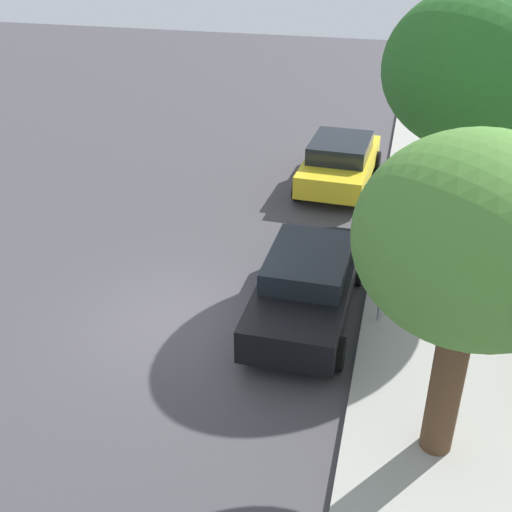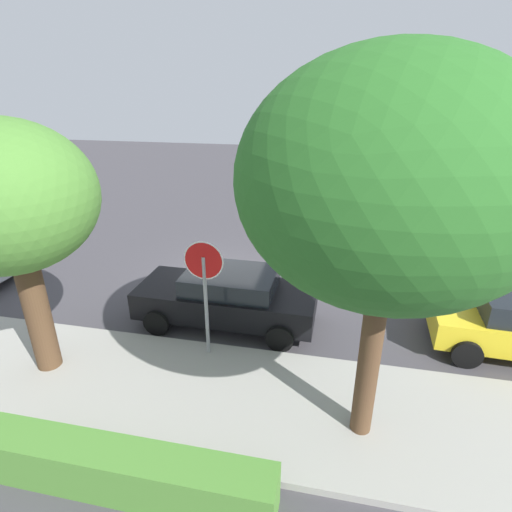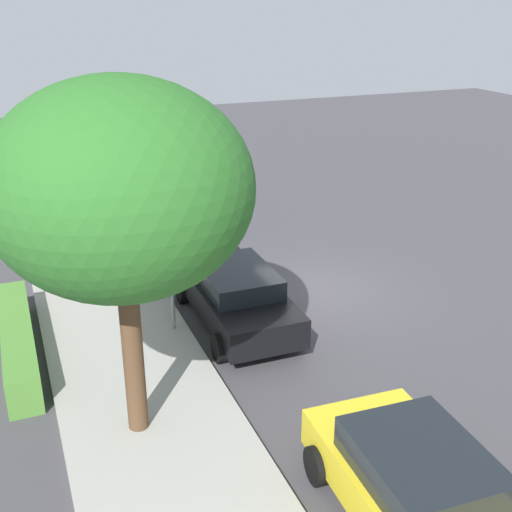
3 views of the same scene
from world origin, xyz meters
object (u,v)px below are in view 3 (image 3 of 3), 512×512
Objects in this scene: stop_sign at (170,255)px; parked_car_yellow at (419,490)px; parked_car_silver at (155,192)px; street_tree_mid_block at (87,147)px; parked_car_black at (235,294)px; street_tree_near_corner at (121,190)px.

stop_sign is 0.67× the size of parked_car_yellow.
parked_car_silver is 0.75× the size of street_tree_mid_block.
parked_car_black is (-0.04, -1.49, -1.19)m from stop_sign.
parked_car_silver is (15.87, -0.04, -0.04)m from parked_car_yellow.
stop_sign reaches higher than parked_car_black.
parked_car_silver is (8.89, -1.74, -1.23)m from stop_sign.
parked_car_yellow reaches higher than parked_car_silver.
street_tree_near_corner is (-12.09, 3.23, 3.75)m from parked_car_silver.
parked_car_black is at bearing -43.35° from street_tree_near_corner.
street_tree_near_corner reaches higher than street_tree_mid_block.
street_tree_mid_block is at bearing 19.45° from stop_sign.
street_tree_near_corner is at bearing 155.03° from stop_sign.
parked_car_silver is (8.94, -0.25, -0.04)m from parked_car_black.
parked_car_yellow is at bearing -164.46° from street_tree_mid_block.
parked_car_yellow is 6.18m from street_tree_near_corner.
parked_car_silver is at bearing -14.96° from street_tree_near_corner.
street_tree_near_corner reaches higher than parked_car_black.
parked_car_silver is 13.07m from street_tree_near_corner.
stop_sign is 0.54× the size of street_tree_mid_block.
street_tree_mid_block is at bearing 15.54° from parked_car_yellow.
parked_car_black is 0.73× the size of street_tree_near_corner.
parked_car_black is 8.94m from parked_car_silver.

